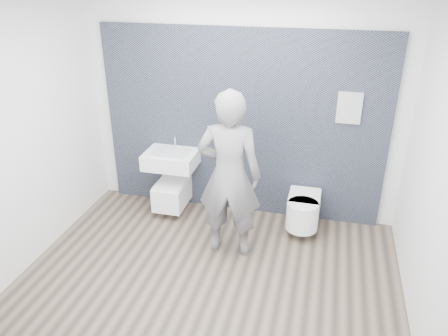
% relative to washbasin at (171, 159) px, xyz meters
% --- Properties ---
extents(ground, '(4.00, 4.00, 0.00)m').
position_rel_washbasin_xyz_m(ground, '(0.86, -1.19, -0.76)').
color(ground, brown).
rests_on(ground, ground).
extents(room_shell, '(4.00, 4.00, 4.00)m').
position_rel_washbasin_xyz_m(room_shell, '(0.86, -1.19, 0.98)').
color(room_shell, silver).
rests_on(room_shell, ground).
extents(tile_wall, '(3.60, 0.06, 2.40)m').
position_rel_washbasin_xyz_m(tile_wall, '(0.86, 0.28, -0.76)').
color(tile_wall, black).
rests_on(tile_wall, ground).
extents(washbasin, '(0.66, 0.50, 0.50)m').
position_rel_washbasin_xyz_m(washbasin, '(0.00, 0.00, 0.00)').
color(washbasin, white).
rests_on(washbasin, ground).
extents(toilet_square, '(0.38, 0.55, 0.73)m').
position_rel_washbasin_xyz_m(toilet_square, '(0.00, -0.02, -0.47)').
color(toilet_square, white).
rests_on(toilet_square, ground).
extents(toilet_rounded, '(0.39, 0.66, 0.36)m').
position_rel_washbasin_xyz_m(toilet_rounded, '(1.74, -0.09, -0.47)').
color(toilet_rounded, white).
rests_on(toilet_rounded, ground).
extents(info_placard, '(0.28, 0.03, 0.37)m').
position_rel_washbasin_xyz_m(info_placard, '(2.15, 0.23, -0.76)').
color(info_placard, white).
rests_on(info_placard, ground).
extents(visitor, '(0.73, 0.50, 1.93)m').
position_rel_washbasin_xyz_m(visitor, '(0.94, -0.70, 0.21)').
color(visitor, gray).
rests_on(visitor, ground).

